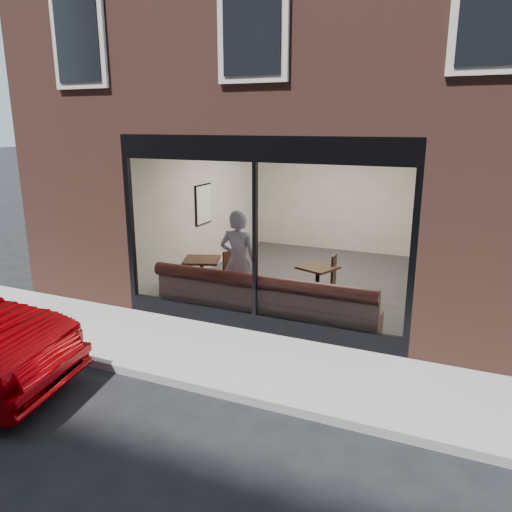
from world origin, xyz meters
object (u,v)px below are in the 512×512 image
at_px(cafe_table_right, 318,268).
at_px(cafe_chair_left, 227,282).
at_px(banquette, 264,310).
at_px(person, 239,262).
at_px(cafe_chair_right, 323,288).
at_px(cafe_table_left, 202,260).

height_order(cafe_table_right, cafe_chair_left, cafe_table_right).
relative_size(banquette, cafe_chair_left, 8.49).
relative_size(person, cafe_table_right, 3.07).
bearing_deg(cafe_chair_right, banquette, 63.38).
height_order(banquette, person, person).
relative_size(banquette, cafe_table_left, 5.76).
bearing_deg(cafe_table_right, banquette, -115.46).
bearing_deg(person, banquette, 149.91).
distance_m(person, cafe_chair_right, 1.89).
bearing_deg(cafe_table_left, cafe_table_right, 10.42).
bearing_deg(cafe_table_left, cafe_chair_left, 37.62).
height_order(cafe_table_left, cafe_chair_left, cafe_table_left).
bearing_deg(person, cafe_chair_left, -56.05).
bearing_deg(cafe_chair_right, person, 39.84).
bearing_deg(cafe_chair_left, person, 153.19).
distance_m(banquette, cafe_chair_left, 1.71).
relative_size(banquette, cafe_chair_right, 10.53).
bearing_deg(cafe_chair_right, cafe_table_left, 12.71).
height_order(banquette, cafe_table_right, cafe_table_right).
bearing_deg(person, cafe_table_right, -148.03).
height_order(banquette, cafe_chair_left, banquette).
relative_size(cafe_table_left, cafe_table_right, 1.11).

